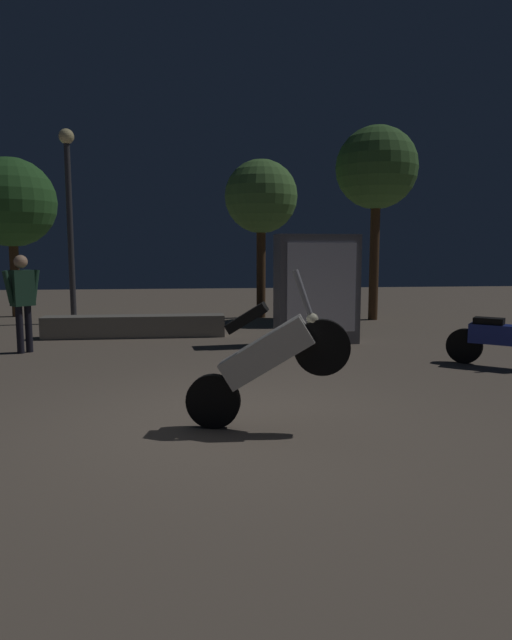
{
  "coord_description": "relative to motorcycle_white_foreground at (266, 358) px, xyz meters",
  "views": [
    {
      "loc": [
        -0.28,
        -5.74,
        1.84
      ],
      "look_at": [
        0.42,
        0.73,
        1.0
      ],
      "focal_mm": 31.42,
      "sensor_mm": 36.0,
      "label": 1
    }
  ],
  "objects": [
    {
      "name": "planter_wall_low",
      "position": [
        -1.96,
        6.25,
        -0.52
      ],
      "size": [
        3.72,
        0.5,
        0.45
      ],
      "color": "gray",
      "rests_on": "ground_plane"
    },
    {
      "name": "tree_right_bg",
      "position": [
        1.04,
        9.29,
        2.39
      ],
      "size": [
        1.9,
        1.9,
        4.13
      ],
      "color": "#4C331E",
      "rests_on": "ground_plane"
    },
    {
      "name": "motorcycle_blue_parked_left",
      "position": [
        4.01,
        2.62,
        -0.31
      ],
      "size": [
        1.36,
        1.11,
        1.11
      ],
      "rotation": [
        0.0,
        0.0,
        5.61
      ],
      "color": "black",
      "rests_on": "ground_plane"
    },
    {
      "name": "tree_left_bg",
      "position": [
        3.86,
        8.5,
        3.05
      ],
      "size": [
        2.06,
        2.06,
        4.87
      ],
      "color": "#4C331E",
      "rests_on": "ground_plane"
    },
    {
      "name": "kiosk_billboard",
      "position": [
        1.62,
        5.04,
        0.31
      ],
      "size": [
        1.65,
        0.71,
        2.1
      ],
      "rotation": [
        0.0,
        0.0,
        3.26
      ],
      "color": "#595960",
      "rests_on": "ground_plane"
    },
    {
      "name": "ground_plane",
      "position": [
        -0.42,
        0.27,
        -0.74
      ],
      "size": [
        40.0,
        40.0,
        0.0
      ],
      "primitive_type": "plane",
      "color": "#756656"
    },
    {
      "name": "person_rider_beside",
      "position": [
        -3.71,
        4.66,
        0.29
      ],
      "size": [
        0.56,
        0.51,
        1.72
      ],
      "rotation": [
        0.0,
        0.0,
        2.3
      ],
      "color": "black",
      "rests_on": "ground_plane"
    },
    {
      "name": "streetlamp_near",
      "position": [
        -3.68,
        8.6,
        2.23
      ],
      "size": [
        0.36,
        0.36,
        4.64
      ],
      "color": "#38383D",
      "rests_on": "ground_plane"
    },
    {
      "name": "motorcycle_white_foreground",
      "position": [
        0.0,
        0.0,
        0.0
      ],
      "size": [
        1.64,
        0.5,
        1.63
      ],
      "rotation": [
        0.0,
        0.0,
        -0.22
      ],
      "color": "black",
      "rests_on": "ground_plane"
    },
    {
      "name": "tree_center_bg",
      "position": [
        -5.51,
        10.18,
        2.28
      ],
      "size": [
        2.34,
        2.34,
        4.21
      ],
      "color": "#4C331E",
      "rests_on": "ground_plane"
    }
  ]
}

